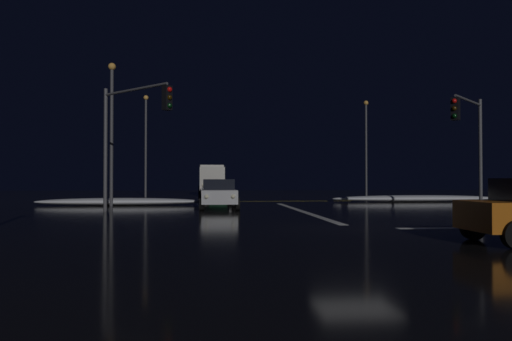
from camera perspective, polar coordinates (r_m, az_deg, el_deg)
The scene contains 15 objects.
ground at distance 16.05m, azimuth 11.18°, elevation -6.71°, with size 120.00×120.00×0.10m, color black.
stop_line_north at distance 24.92m, azimuth 5.16°, elevation -4.60°, with size 0.35×15.74×0.01m.
centre_line_ns at distance 36.38m, azimuth 1.81°, elevation -3.50°, with size 22.00×0.15×0.01m.
snow_bank_left_curb at distance 31.30m, azimuth -15.33°, elevation -3.44°, with size 9.88×1.50×0.45m.
snow_bank_right_curb at distance 37.03m, azimuth 17.69°, elevation -3.05°, with size 11.97×1.50×0.46m.
sedan_silver at distance 26.76m, azimuth -4.23°, elevation -2.65°, with size 2.02×4.33×1.57m.
sedan_white at distance 32.25m, azimuth -4.58°, elevation -2.38°, with size 2.02×4.33×1.57m.
sedan_green at distance 38.81m, azimuth -4.03°, elevation -2.17°, with size 2.02×4.33×1.57m.
sedan_black at distance 44.42m, azimuth -4.82°, elevation -2.03°, with size 2.02×4.33×1.57m.
box_truck at distance 52.21m, azimuth -5.02°, elevation -0.90°, with size 2.68×8.28×3.08m.
traffic_signal_ne at distance 27.02m, azimuth 23.15°, elevation 4.17°, with size 3.07×3.07×5.74m.
traffic_signal_nw at distance 23.87m, azimuth -14.06°, elevation 5.26°, with size 3.53×3.53×5.97m.
streetlamp_left_near at distance 30.78m, azimuth -16.08°, elevation 5.23°, with size 0.44×0.44×8.43m.
streetlamp_right_far at distance 48.52m, azimuth 12.41°, elevation 3.29°, with size 0.44×0.44×9.05m.
streetlamp_left_far at distance 46.56m, azimuth -12.42°, elevation 3.58°, with size 0.44×0.44×9.23m.
Camera 1 is at (-4.55, -15.31, 1.52)m, focal length 35.20 mm.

